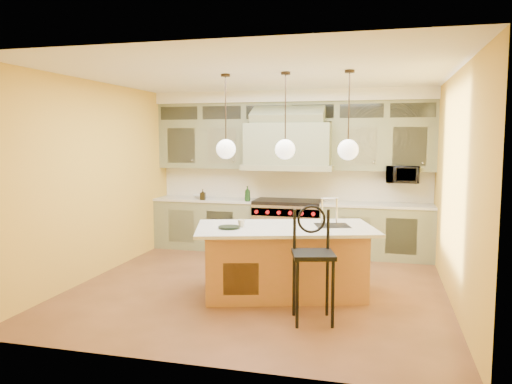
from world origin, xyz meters
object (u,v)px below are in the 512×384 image
(counter_stool, at_px, (313,256))
(microwave, at_px, (402,174))
(range, at_px, (288,226))
(kitchen_island, at_px, (285,259))

(counter_stool, relative_size, microwave, 2.40)
(microwave, bearing_deg, range, -176.88)
(kitchen_island, bearing_deg, range, 82.91)
(kitchen_island, height_order, counter_stool, kitchen_island)
(kitchen_island, distance_m, counter_stool, 1.02)
(counter_stool, distance_m, microwave, 3.59)
(range, distance_m, kitchen_island, 2.43)
(counter_stool, height_order, microwave, microwave)
(counter_stool, bearing_deg, microwave, 57.33)
(kitchen_island, height_order, microwave, microwave)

